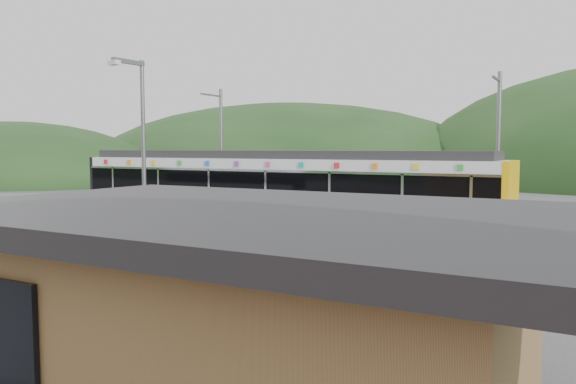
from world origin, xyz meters
The scene contains 9 objects.
ground centered at (0.00, 0.00, 0.00)m, with size 120.00×120.00×0.00m, color #4C4C4F.
hills centered at (6.19, 5.29, 0.00)m, with size 146.00×149.00×26.00m.
platform centered at (0.00, 3.30, 0.15)m, with size 26.00×3.20×0.30m, color #9E9E99.
yellow_line centered at (0.00, 2.00, 0.30)m, with size 26.00×0.10×0.01m, color yellow.
train centered at (-2.23, 6.00, 2.06)m, with size 20.44×3.01×3.74m.
catenary_mast_west centered at (-7.00, 8.56, 3.65)m, with size 0.18×1.80×7.00m.
catenary_mast_east centered at (7.00, 8.56, 3.65)m, with size 0.18×1.80×7.00m.
station_shelter centered at (6.00, -9.01, 1.55)m, with size 9.20×6.20×3.00m.
lamp_post centered at (-0.74, -4.00, 3.78)m, with size 0.37×1.12×6.34m.
Camera 1 is at (10.66, -15.92, 3.86)m, focal length 35.00 mm.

